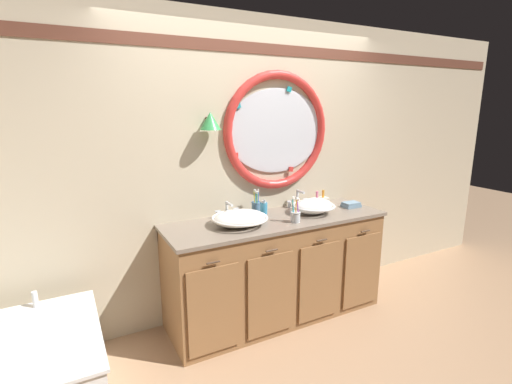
{
  "coord_description": "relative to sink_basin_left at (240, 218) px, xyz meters",
  "views": [
    {
      "loc": [
        -1.55,
        -2.38,
        1.86
      ],
      "look_at": [
        -0.15,
        0.25,
        1.16
      ],
      "focal_mm": 26.29,
      "sensor_mm": 36.0,
      "label": 1
    }
  ],
  "objects": [
    {
      "name": "toothbrush_holder_right",
      "position": [
        0.44,
        -0.14,
        -0.01
      ],
      "size": [
        0.09,
        0.09,
        0.22
      ],
      "color": "silver",
      "rests_on": "vanity_counter"
    },
    {
      "name": "toothbrush_holder_left",
      "position": [
        0.27,
        0.23,
        0.0
      ],
      "size": [
        0.09,
        0.09,
        0.22
      ],
      "color": "slate",
      "rests_on": "vanity_counter"
    },
    {
      "name": "folded_hand_towel",
      "position": [
        1.17,
        0.0,
        -0.04
      ],
      "size": [
        0.17,
        0.12,
        0.05
      ],
      "color": "#7593A8",
      "rests_on": "vanity_counter"
    },
    {
      "name": "faucet_set_right",
      "position": [
        0.73,
        0.25,
        0.0
      ],
      "size": [
        0.23,
        0.13,
        0.17
      ],
      "color": "silver",
      "rests_on": "vanity_counter"
    },
    {
      "name": "ground_plane",
      "position": [
        0.32,
        -0.22,
        -0.97
      ],
      "size": [
        14.0,
        14.0,
        0.0
      ],
      "primitive_type": "plane",
      "color": "tan"
    },
    {
      "name": "sink_basin_right",
      "position": [
        0.73,
        0.0,
        0.01
      ],
      "size": [
        0.38,
        0.38,
        0.13
      ],
      "color": "white",
      "rests_on": "vanity_counter"
    },
    {
      "name": "faucet_set_left",
      "position": [
        0.0,
        0.25,
        -0.0
      ],
      "size": [
        0.22,
        0.13,
        0.14
      ],
      "color": "silver",
      "rests_on": "vanity_counter"
    },
    {
      "name": "vanity_counter",
      "position": [
        0.36,
        0.03,
        -0.52
      ],
      "size": [
        1.94,
        0.65,
        0.91
      ],
      "color": "olive",
      "rests_on": "ground_plane"
    },
    {
      "name": "toiletry_basket",
      "position": [
        0.99,
        0.25,
        -0.03
      ],
      "size": [
        0.17,
        0.09,
        0.13
      ],
      "color": "beige",
      "rests_on": "vanity_counter"
    },
    {
      "name": "soap_dispenser",
      "position": [
        0.28,
        0.12,
        0.01
      ],
      "size": [
        0.06,
        0.07,
        0.15
      ],
      "color": "#388EBC",
      "rests_on": "vanity_counter"
    },
    {
      "name": "back_wall_assembly",
      "position": [
        0.33,
        0.37,
        0.35
      ],
      "size": [
        6.4,
        0.26,
        2.6
      ],
      "color": "beige",
      "rests_on": "ground_plane"
    },
    {
      "name": "sink_basin_left",
      "position": [
        0.0,
        0.0,
        0.0
      ],
      "size": [
        0.46,
        0.46,
        0.12
      ],
      "color": "white",
      "rests_on": "vanity_counter"
    }
  ]
}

